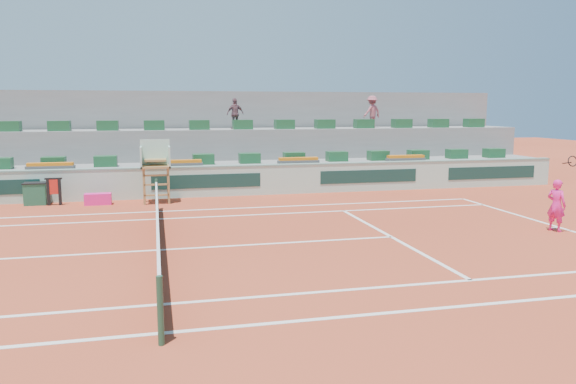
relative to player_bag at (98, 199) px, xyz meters
name	(u,v)px	position (x,y,z in m)	size (l,w,h in m)	color
ground	(158,250)	(2.15, -7.48, -0.21)	(90.00, 90.00, 0.00)	#A1371F
seating_tier_lower	(156,177)	(2.15, 3.22, 0.39)	(36.00, 4.00, 1.20)	gray
seating_tier_upper	(155,158)	(2.15, 4.82, 1.09)	(36.00, 2.40, 2.60)	gray
stadium_back_wall	(155,137)	(2.15, 6.42, 1.99)	(36.00, 0.40, 4.40)	gray
player_bag	(98,199)	(0.00, 0.00, 0.00)	(0.96, 0.43, 0.43)	#FC208F
spectator_mid	(235,114)	(5.85, 4.46, 3.11)	(0.84, 0.35, 1.44)	#6F4A53
spectator_right	(372,112)	(12.67, 4.52, 3.18)	(1.02, 0.59, 1.58)	#9F4F5B
court_lines	(158,250)	(2.15, -7.48, -0.21)	(23.89, 11.09, 0.01)	white
tennis_net	(158,230)	(2.15, -7.48, 0.31)	(0.10, 11.97, 1.10)	black
advertising_hoarding	(157,183)	(2.17, 1.02, 0.42)	(36.00, 0.34, 1.26)	#A9D4BF
umpire_chair	(156,162)	(2.15, 0.02, 1.33)	(1.10, 0.90, 2.40)	olive
seat_row_lower	(155,160)	(2.15, 2.32, 1.21)	(32.90, 0.60, 0.44)	#1A502A
seat_row_upper	(154,125)	(2.15, 4.22, 2.61)	(32.90, 0.60, 0.44)	#1A502A
flower_planters	(117,165)	(0.65, 1.52, 1.12)	(26.80, 0.36, 0.28)	#525252
drink_cooler_a	(36,193)	(-2.26, 0.59, 0.21)	(0.82, 0.71, 0.84)	#1B5238
towel_rack	(54,189)	(-1.56, 0.24, 0.39)	(0.61, 0.10, 1.03)	black
tennis_player	(556,205)	(13.57, -7.86, 0.57)	(0.55, 0.89, 2.28)	#FC208F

